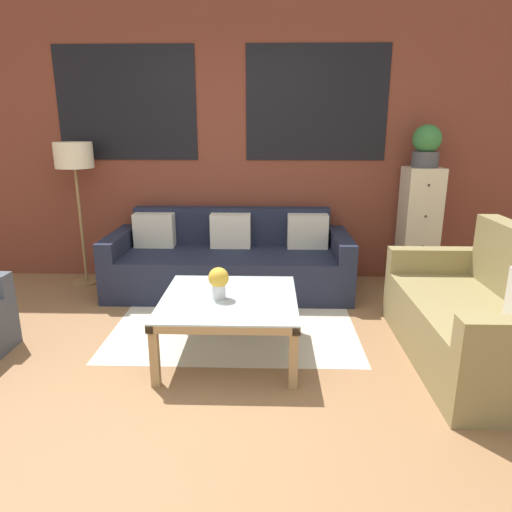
% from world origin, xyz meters
% --- Properties ---
extents(ground_plane, '(16.00, 16.00, 0.00)m').
position_xyz_m(ground_plane, '(0.00, 0.00, 0.00)').
color(ground_plane, '#8E6642').
extents(wall_back_brick, '(8.40, 0.09, 2.80)m').
position_xyz_m(wall_back_brick, '(0.00, 2.44, 1.41)').
color(wall_back_brick, brown).
rests_on(wall_back_brick, ground_plane).
extents(rug, '(1.95, 1.61, 0.00)m').
position_xyz_m(rug, '(0.21, 1.20, 0.00)').
color(rug, beige).
rests_on(rug, ground_plane).
extents(couch_dark, '(2.32, 0.88, 0.78)m').
position_xyz_m(couch_dark, '(0.10, 1.95, 0.28)').
color(couch_dark, '#1E2338').
rests_on(couch_dark, ground_plane).
extents(settee_vintage, '(0.80, 1.57, 0.92)m').
position_xyz_m(settee_vintage, '(1.93, 0.55, 0.31)').
color(settee_vintage, olive).
rests_on(settee_vintage, ground_plane).
extents(coffee_table, '(0.94, 0.94, 0.43)m').
position_xyz_m(coffee_table, '(0.21, 0.60, 0.37)').
color(coffee_table, silver).
rests_on(coffee_table, ground_plane).
extents(floor_lamp, '(0.37, 0.37, 1.44)m').
position_xyz_m(floor_lamp, '(-1.42, 2.12, 1.24)').
color(floor_lamp, olive).
rests_on(floor_lamp, ground_plane).
extents(drawer_cabinet, '(0.35, 0.37, 1.20)m').
position_xyz_m(drawer_cabinet, '(1.99, 2.18, 0.60)').
color(drawer_cabinet, beige).
rests_on(drawer_cabinet, ground_plane).
extents(potted_plant, '(0.27, 0.27, 0.40)m').
position_xyz_m(potted_plant, '(1.99, 2.18, 1.40)').
color(potted_plant, '#47474C').
rests_on(potted_plant, drawer_cabinet).
extents(flower_vase, '(0.14, 0.14, 0.22)m').
position_xyz_m(flower_vase, '(0.14, 0.58, 0.56)').
color(flower_vase, silver).
rests_on(flower_vase, coffee_table).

